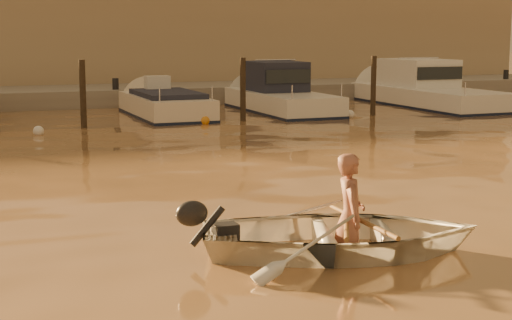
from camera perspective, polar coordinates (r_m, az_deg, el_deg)
name	(u,v)px	position (r m, az deg, el deg)	size (l,w,h in m)	color
ground_plane	(267,244)	(10.52, 0.84, -6.09)	(160.00, 160.00, 0.00)	olive
dinghy	(342,234)	(10.07, 6.27, -5.41)	(2.52, 3.53, 0.73)	silver
person	(350,215)	(10.03, 6.86, -4.01)	(0.58, 0.38, 1.59)	#955B4A
outboard_motor	(224,234)	(9.91, -2.33, -5.39)	(0.90, 0.40, 0.70)	black
oar_port	(362,221)	(10.07, 7.69, -4.41)	(0.06, 0.06, 2.10)	olive
oar_starboard	(346,221)	(10.04, 6.57, -4.44)	(0.06, 0.06, 2.10)	brown
moored_boat_3	(165,110)	(26.38, -6.60, 3.66)	(2.07, 5.98, 0.95)	beige
moored_boat_4	(282,94)	(27.72, 1.88, 4.81)	(2.18, 6.76, 1.75)	silver
moored_boat_5	(428,90)	(30.63, 12.43, 5.03)	(2.55, 8.44, 1.75)	silver
piling_2	(83,97)	(23.55, -12.47, 4.47)	(0.18, 0.18, 2.20)	#2D2319
piling_3	(243,93)	(24.82, -0.96, 4.93)	(0.18, 0.18, 2.20)	#2D2319
piling_4	(373,89)	(26.82, 8.53, 5.15)	(0.18, 0.18, 2.20)	#2D2319
fender_c	(38,131)	(22.32, -15.54, 2.03)	(0.30, 0.30, 0.30)	silver
fender_d	(205,121)	(24.13, -3.74, 2.88)	(0.30, 0.30, 0.30)	orange
fender_e	(350,114)	(26.08, 6.85, 3.31)	(0.30, 0.30, 0.30)	white
quay	(57,101)	(31.24, -14.30, 4.16)	(52.00, 4.00, 1.00)	gray
waterfront_building	(38,41)	(36.59, -15.54, 8.35)	(46.00, 7.00, 4.80)	#9E8466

